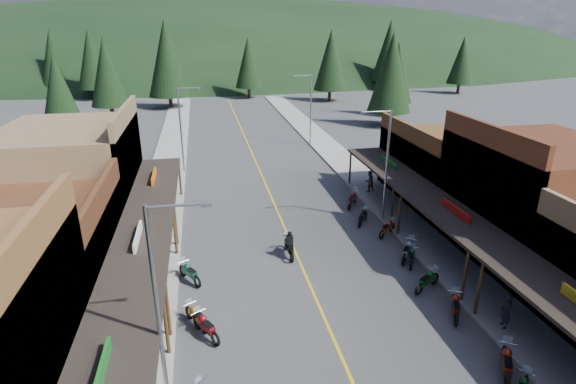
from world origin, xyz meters
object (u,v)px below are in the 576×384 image
pine_2 (167,58)px  rider_on_bike (289,245)px  shop_west_2 (32,260)px  streetlight_0 (161,300)px  pine_3 (248,63)px  bike_east_11 (363,216)px  bike_east_10 (387,228)px  shop_west_3 (76,178)px  pine_5 (389,50)px  bike_east_9 (408,250)px  bike_east_12 (352,199)px  pine_6 (462,60)px  pedestrian_east_a (506,311)px  streetlight_3 (309,106)px  pine_10 (107,72)px  pine_4 (331,60)px  pedestrian_east_b (369,181)px  shop_east_3 (448,168)px  streetlight_1 (182,126)px  pine_1 (91,59)px  bike_east_8 (412,257)px  streetlight_2 (385,161)px  pine_9 (397,73)px  pine_7 (53,57)px  bike_east_7 (427,280)px  bike_west_6 (206,326)px  pine_8 (58,88)px  bike_west_7 (196,315)px  bike_east_6 (456,305)px  bike_west_8 (190,272)px  pine_11 (391,72)px  shop_east_2 (535,201)px  bike_east_5 (507,362)px

pine_2 → rider_on_bike: 55.07m
shop_west_2 → streetlight_0: streetlight_0 is taller
pine_3 → bike_east_11: size_ratio=5.45×
bike_east_10 → shop_west_3: bearing=-144.6°
pine_5 → bike_east_9: size_ratio=6.23×
bike_east_12 → pine_6: bearing=85.7°
rider_on_bike → pedestrian_east_a: bearing=-47.4°
shop_west_2 → streetlight_3: streetlight_3 is taller
pine_2 → pine_10: size_ratio=1.21×
streetlight_3 → pine_10: 32.06m
pine_4 → pedestrian_east_b: 47.86m
shop_east_3 → pine_6: (32.25, 52.70, 3.95)m
shop_east_3 → streetlight_1: (-20.71, 10.70, 1.93)m
bike_east_11 → bike_east_9: bearing=-44.8°
shop_west_2 → shop_west_3: shop_west_3 is taller
pine_1 → shop_west_2: bearing=-81.5°
pine_3 → bike_east_8: size_ratio=5.89×
pine_4 → pine_5: bearing=36.9°
streetlight_2 → pine_5: 69.57m
streetlight_0 → pine_9: 59.69m
streetlight_0 → pine_7: size_ratio=0.64×
bike_east_8 → pine_2: bearing=134.0°
pine_4 → bike_east_7: bearing=-101.2°
pine_9 → bike_west_6: 56.26m
pine_2 → streetlight_0: bearing=-87.3°
pine_2 → pine_6: 56.34m
pine_1 → streetlight_1: bearing=-70.4°
shop_west_3 → pine_8: (-8.22, 28.70, 2.46)m
streetlight_3 → bike_east_10: 24.57m
pedestrian_east_b → bike_east_12: bearing=28.2°
streetlight_3 → pine_10: size_ratio=0.69×
pine_2 → rider_on_bike: size_ratio=6.15×
bike_west_7 → streetlight_2: bearing=6.4°
bike_east_6 → rider_on_bike: size_ratio=0.94×
bike_east_12 → bike_west_6: bearing=-97.4°
pine_1 → pine_3: size_ratio=1.14×
pine_5 → bike_east_10: bearing=-112.6°
bike_west_8 → bike_east_9: size_ratio=0.94×
shop_west_3 → pine_11: bearing=38.3°
bike_west_7 → bike_east_11: bike_east_11 is taller
pine_6 → pedestrian_east_b: (-37.86, -50.43, -5.42)m
shop_east_2 → bike_east_8: bearing=179.3°
bike_east_5 → rider_on_bike: bearing=151.5°
streetlight_0 → pedestrian_east_a: streetlight_0 is taller
pedestrian_east_a → pedestrian_east_b: pedestrian_east_b is taller
streetlight_1 → pine_6: bearing=38.4°
streetlight_1 → bike_east_9: 23.99m
shop_east_2 → bike_east_11: shop_east_2 is taller
bike_east_6 → shop_east_3: bearing=87.9°
shop_east_3 → bike_east_12: size_ratio=4.74×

